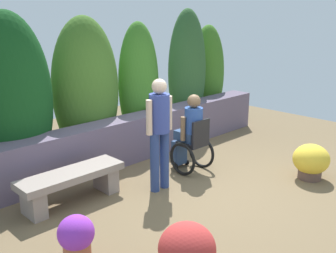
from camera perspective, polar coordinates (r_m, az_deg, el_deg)
name	(u,v)px	position (r m, az deg, el deg)	size (l,w,h in m)	color
ground_plane	(198,189)	(6.17, 4.34, -8.95)	(10.67, 10.67, 0.00)	brown
stone_retaining_wall	(126,140)	(7.19, -6.03, -1.88)	(7.02, 0.46, 0.80)	slate
hedge_backdrop	(82,88)	(7.15, -12.26, 5.39)	(7.39, 1.03, 2.94)	#1D5623
stone_bench	(72,182)	(5.80, -13.65, -7.70)	(1.52, 0.47, 0.47)	gray
person_in_wheelchair	(191,136)	(6.64, 3.30, -1.32)	(0.53, 0.66, 1.33)	black
person_standing_companion	(159,127)	(5.82, -1.23, -0.11)	(0.49, 0.30, 1.70)	navy
flower_pot_purple_near	(76,239)	(4.40, -13.00, -15.49)	(0.39, 0.39, 0.59)	#A4573B
flower_pot_terracotta_by_wall	(311,161)	(6.82, 19.81, -4.71)	(0.58, 0.58, 0.58)	brown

